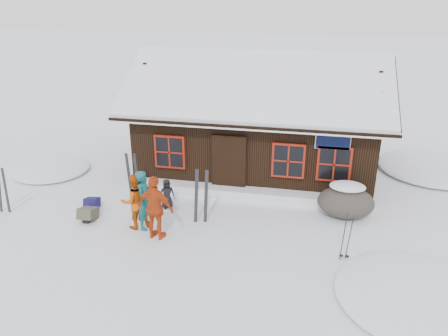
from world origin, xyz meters
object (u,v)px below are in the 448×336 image
at_px(skier_crouched, 167,194).
at_px(skier_orange_left, 135,201).
at_px(ski_pair_left, 3,191).
at_px(skier_teal, 144,200).
at_px(backpack_olive, 88,216).
at_px(backpack_blue, 92,204).
at_px(boulder, 346,201).
at_px(skier_orange_right, 156,208).
at_px(ski_poles, 346,237).

bearing_deg(skier_crouched, skier_orange_left, -139.57).
distance_m(skier_crouched, ski_pair_left, 4.90).
bearing_deg(skier_teal, backpack_olive, 87.08).
xyz_separation_m(skier_crouched, backpack_blue, (-2.28, -0.53, -0.34)).
height_order(skier_teal, boulder, skier_teal).
height_order(ski_pair_left, backpack_blue, ski_pair_left).
relative_size(skier_teal, ski_pair_left, 1.12).
bearing_deg(skier_crouched, backpack_olive, -177.87).
relative_size(skier_teal, backpack_blue, 3.44).
relative_size(ski_pair_left, backpack_blue, 3.07).
bearing_deg(backpack_olive, skier_crouched, 29.85).
xyz_separation_m(skier_orange_right, backpack_blue, (-2.58, 1.24, -0.77)).
relative_size(ski_pair_left, backpack_olive, 2.67).
bearing_deg(backpack_olive, skier_orange_left, -4.30).
xyz_separation_m(skier_orange_left, boulder, (5.86, 1.90, -0.32)).
bearing_deg(backpack_blue, boulder, -0.20).
relative_size(skier_orange_right, skier_crouched, 1.91).
height_order(skier_teal, skier_crouched, skier_teal).
height_order(skier_crouched, boulder, boulder).
distance_m(skier_crouched, backpack_blue, 2.36).
distance_m(skier_crouched, boulder, 5.42).
bearing_deg(skier_orange_right, skier_crouched, -69.55).
height_order(skier_teal, ski_poles, skier_teal).
height_order(skier_orange_left, skier_crouched, skier_orange_left).
distance_m(skier_orange_left, ski_pair_left, 4.25).
height_order(skier_orange_left, skier_orange_right, skier_orange_right).
bearing_deg(skier_teal, boulder, -73.25).
xyz_separation_m(skier_teal, ski_poles, (5.48, -0.46, -0.25)).
bearing_deg(skier_teal, skier_crouched, -10.74).
xyz_separation_m(skier_orange_right, skier_crouched, (-0.30, 1.77, -0.43)).
xyz_separation_m(skier_teal, backpack_blue, (-2.08, 0.77, -0.74)).
bearing_deg(skier_orange_left, ski_poles, 140.45).
relative_size(ski_poles, backpack_olive, 2.26).
distance_m(skier_orange_left, backpack_blue, 2.09).
bearing_deg(backpack_blue, backpack_olive, -78.91).
height_order(boulder, ski_poles, ski_poles).
xyz_separation_m(skier_orange_right, ski_poles, (4.98, 0.01, -0.29)).
relative_size(skier_orange_left, ski_pair_left, 1.05).
relative_size(skier_teal, ski_poles, 1.32).
xyz_separation_m(skier_teal, backpack_olive, (-1.82, 0.03, -0.72)).
bearing_deg(boulder, skier_orange_left, -162.02).
distance_m(skier_orange_left, skier_orange_right, 0.90).
bearing_deg(backpack_blue, skier_orange_right, -34.06).
xyz_separation_m(skier_teal, ski_pair_left, (-4.52, -0.02, -0.14)).
distance_m(skier_teal, ski_pair_left, 4.52).
distance_m(ski_pair_left, backpack_blue, 2.63).
bearing_deg(boulder, ski_pair_left, -169.38).
height_order(skier_teal, backpack_olive, skier_teal).
xyz_separation_m(skier_orange_right, ski_pair_left, (-5.02, 0.45, -0.18)).
relative_size(skier_crouched, backpack_blue, 1.87).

